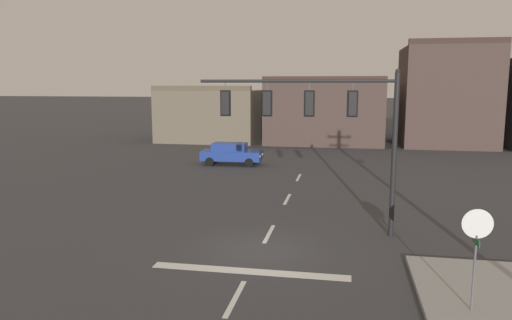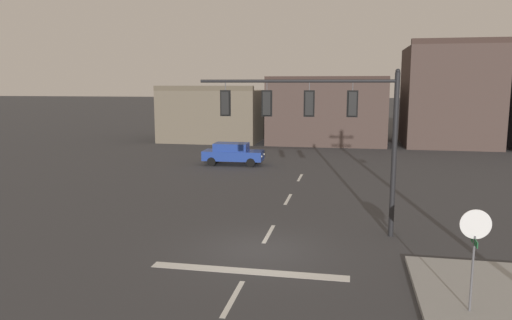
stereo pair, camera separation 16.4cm
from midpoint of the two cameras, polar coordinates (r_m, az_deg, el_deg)
name	(u,v)px [view 2 (the right image)]	position (r m, az deg, el deg)	size (l,w,h in m)	color
ground_plane	(260,251)	(17.73, 0.69, -10.58)	(400.00, 400.00, 0.00)	#353538
stop_bar_paint	(248,271)	(15.89, -0.64, -12.93)	(6.40, 0.50, 0.01)	silver
lane_centreline	(269,234)	(19.59, 1.76, -8.65)	(0.16, 26.40, 0.01)	silver
signal_mast_near_side	(324,117)	(19.00, 8.29, 4.99)	(7.63, 0.69, 6.48)	black
stop_sign	(475,236)	(13.52, 24.62, -8.11)	(0.76, 0.64, 2.83)	#56565B
car_lot_nearside	(233,153)	(35.90, -2.61, 0.81)	(4.51, 2.03, 1.61)	navy
building_row	(414,106)	(51.46, 18.15, 6.07)	(43.42, 13.40, 9.89)	#665B4C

